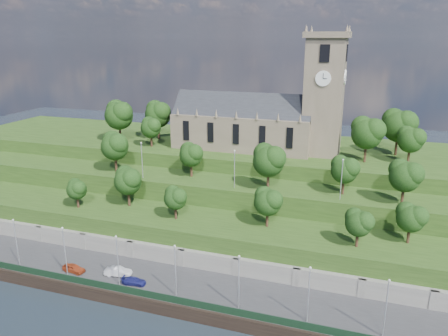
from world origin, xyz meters
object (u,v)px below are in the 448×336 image
(car_left, at_px, (74,268))
(car_right, at_px, (134,281))
(car_middle, at_px, (118,272))

(car_left, height_order, car_right, car_left)
(car_left, relative_size, car_middle, 0.90)
(car_middle, bearing_deg, car_right, -121.66)
(car_middle, bearing_deg, car_left, 90.02)
(car_left, distance_m, car_right, 11.60)
(car_left, distance_m, car_middle, 7.87)
(car_left, bearing_deg, car_right, -84.89)
(car_middle, relative_size, car_right, 1.14)
(car_middle, height_order, car_right, car_middle)
(car_left, height_order, car_middle, car_middle)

